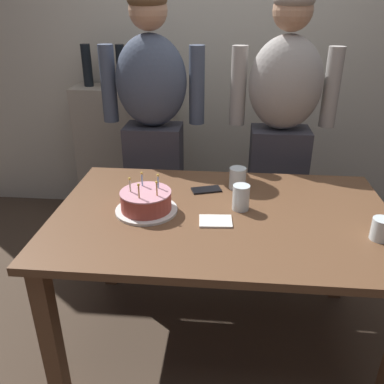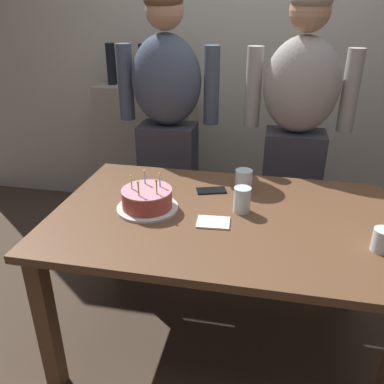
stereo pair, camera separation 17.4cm
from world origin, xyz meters
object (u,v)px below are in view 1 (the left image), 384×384
Objects in this scene: water_glass_side at (381,229)px; napkin_stack at (216,221)px; person_man_bearded at (153,133)px; water_glass_near at (237,178)px; water_glass_far at (241,197)px; birthday_cake at (146,202)px; cell_phone at (206,190)px; person_woman_cardigan at (280,136)px.

water_glass_side is 0.66m from napkin_stack.
water_glass_side is at bearing 139.91° from person_man_bearded.
water_glass_far is at bearing -86.84° from water_glass_near.
birthday_cake is at bearing 167.37° from napkin_stack.
water_glass_far is at bearing 127.02° from person_man_bearded.
birthday_cake reaches higher than cell_phone.
water_glass_far is at bearing 8.10° from birthday_cake.
napkin_stack is (-0.11, -0.13, -0.05)m from water_glass_far.
person_man_bearded is (-0.50, 0.46, 0.08)m from water_glass_near.
water_glass_side is at bearing -8.64° from birthday_cake.
cell_phone is (-0.17, 0.18, -0.05)m from water_glass_far.
water_glass_near is 0.70m from water_glass_side.
napkin_stack is 0.90m from person_woman_cardigan.
person_woman_cardigan is (0.25, 0.46, 0.08)m from water_glass_near.
water_glass_side is (0.54, -0.21, -0.01)m from water_glass_far.
water_glass_side is at bearing 108.69° from person_woman_cardigan.
water_glass_near is at bearing 35.17° from birthday_cake.
person_woman_cardigan is at bearing 66.92° from napkin_stack.
water_glass_near is 0.75× the size of cell_phone.
person_woman_cardigan is (0.66, 0.75, 0.09)m from birthday_cake.
person_man_bearded reaches higher than birthday_cake.
water_glass_far is 0.07× the size of person_man_bearded.
person_man_bearded is at bearing 97.49° from birthday_cake.
person_man_bearded is (-1.06, 0.89, 0.09)m from water_glass_side.
birthday_cake is 0.17× the size of person_man_bearded.
birthday_cake is at bearing -144.83° from water_glass_near.
water_glass_far is at bearing 70.69° from person_woman_cardigan.
person_man_bearded reaches higher than water_glass_near.
napkin_stack is at bearing -12.63° from birthday_cake.
birthday_cake reaches higher than water_glass_side.
water_glass_near is at bearing 137.72° from person_man_bearded.
person_man_bearded reaches higher than water_glass_side.
birthday_cake is at bearing 171.36° from water_glass_side.
water_glass_far reaches higher than water_glass_side.
person_woman_cardigan is (0.76, 0.00, 0.00)m from person_man_bearded.
water_glass_far is at bearing 159.22° from water_glass_side.
water_glass_far is 0.25m from cell_phone.
person_man_bearded reaches higher than water_glass_far.
cell_phone is (0.25, 0.24, -0.04)m from birthday_cake.
birthday_cake is 2.00× the size of napkin_stack.
water_glass_side is 0.62× the size of cell_phone.
person_man_bearded is (-0.52, 0.69, 0.08)m from water_glass_far.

